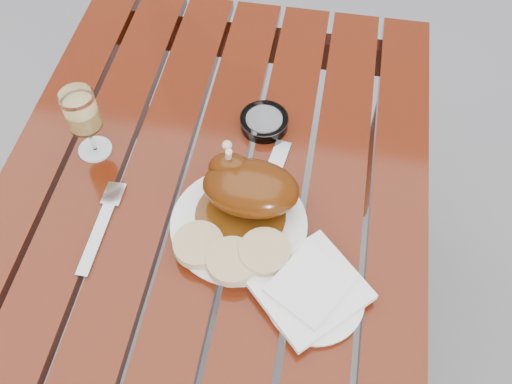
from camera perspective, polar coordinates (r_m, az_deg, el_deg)
ground at (r=1.71m, az=-3.28°, el=-15.59°), size 60.00×60.00×0.00m
table at (r=1.36m, az=-4.04°, el=-10.54°), size 0.80×1.20×0.75m
dinner_plate at (r=1.01m, az=-1.71°, el=-3.34°), size 0.30×0.30×0.02m
roast_duck at (r=0.98m, az=-0.87°, el=0.51°), size 0.18×0.17×0.12m
bread_dumplings at (r=0.95m, az=-2.46°, el=-6.08°), size 0.20×0.11×0.03m
wine_glass at (r=1.10m, az=-16.65°, el=6.53°), size 0.09×0.09×0.15m
side_plate at (r=0.95m, az=5.87°, el=-10.56°), size 0.21×0.21×0.01m
napkin at (r=0.94m, az=5.40°, el=-9.60°), size 0.22×0.22×0.01m
ashtray at (r=1.14m, az=0.82°, el=7.03°), size 0.13×0.13×0.02m
fork at (r=1.04m, az=-15.42°, el=-3.80°), size 0.02×0.18×0.01m
knife at (r=1.03m, az=0.45°, el=-1.32°), size 0.05×0.23×0.01m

